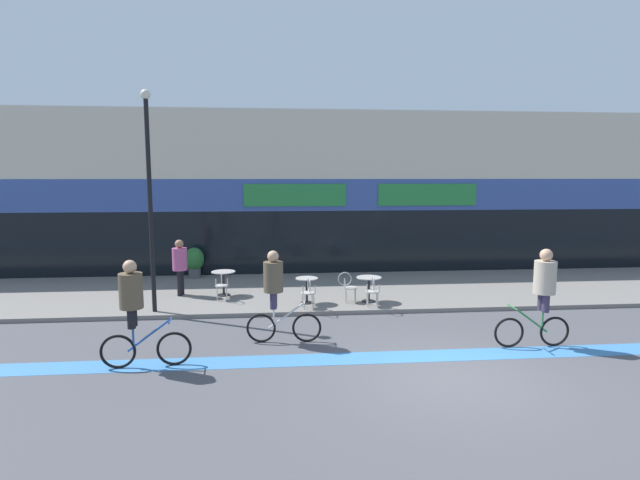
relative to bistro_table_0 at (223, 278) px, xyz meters
name	(u,v)px	position (x,y,z in m)	size (l,w,h in m)	color
ground_plane	(451,378)	(4.94, -6.64, -0.67)	(120.00, 120.00, 0.00)	#4C4C51
sidewalk_slab	(375,290)	(4.94, 0.61, -0.61)	(40.00, 5.50, 0.12)	slate
storefront_facade	(354,193)	(4.94, 5.33, 2.47)	(40.00, 4.06, 6.30)	beige
bike_lane_stripe	(432,356)	(4.94, -5.46, -0.66)	(36.00, 0.70, 0.01)	#3D7AB7
bistro_table_0	(223,278)	(0.00, 0.00, 0.00)	(0.74, 0.74, 0.76)	black
bistro_table_1	(307,285)	(2.53, -1.19, -0.02)	(0.65, 0.65, 0.75)	black
bistro_table_2	(369,284)	(4.38, -1.18, -0.02)	(0.74, 0.74, 0.74)	black
cafe_chair_0_near	(222,283)	(0.01, -0.63, -0.03)	(0.44, 0.59, 0.90)	#B7B2AD
cafe_chair_1_near	(308,291)	(2.54, -1.82, -0.03)	(0.44, 0.59, 0.90)	#B7B2AD
cafe_chair_2_near	(373,289)	(4.37, -1.81, -0.03)	(0.43, 0.59, 0.90)	#B7B2AD
cafe_chair_2_side	(348,285)	(3.75, -1.18, -0.03)	(0.59, 0.43, 0.90)	#B7B2AD
planter_pot	(194,261)	(-1.35, 2.91, 0.06)	(0.72, 0.72, 1.11)	#4C4C51
lamp_post	(150,188)	(-1.71, -1.72, 2.85)	(0.26, 0.26, 5.96)	black
cyclist_0	(542,289)	(7.54, -5.10, 0.66)	(1.75, 0.49, 2.23)	black
cyclist_1	(276,289)	(1.62, -4.26, 0.59)	(1.74, 0.52, 2.15)	black
cyclist_2	(135,305)	(-1.17, -5.55, 0.62)	(1.79, 0.54, 2.20)	black
pedestrian_near_end	(180,262)	(-1.34, 0.14, 0.49)	(0.51, 0.51, 1.75)	black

